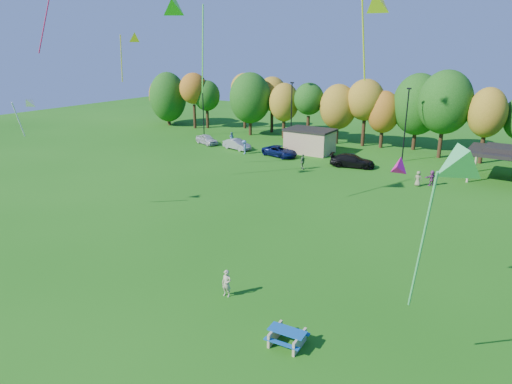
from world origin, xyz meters
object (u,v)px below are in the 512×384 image
Objects in this scene: kite_flyer at (227,283)px; car_a at (207,139)px; picnic_table at (287,336)px; car_c at (280,151)px; car_b at (237,144)px; car_d at (352,161)px.

kite_flyer is 0.39× the size of car_a.
kite_flyer reaches higher than picnic_table.
car_a reaches higher than car_c.
picnic_table is at bearing -137.32° from car_c.
picnic_table is 1.18× the size of kite_flyer.
car_b is at bearing -74.64° from car_a.
car_a is at bearing 96.19° from car_b.
car_a is (-27.81, 32.88, -0.11)m from kite_flyer.
car_b is at bearing 99.17° from car_c.
kite_flyer is 35.33m from car_c.
picnic_table is at bearing -130.87° from car_b.
kite_flyer is 39.20m from car_b.
car_c is at bearing -73.75° from car_a.
car_b reaches higher than car_a.
car_b is (-22.05, 32.41, -0.11)m from kite_flyer.
car_a is 0.79× the size of car_d.
car_b is 7.16m from car_c.
car_b is (-27.23, 34.46, 0.25)m from picnic_table.
car_d reaches higher than picnic_table.
car_d is at bearing 102.36° from picnic_table.
car_b reaches higher than car_c.
car_d is at bearing -80.32° from car_b.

